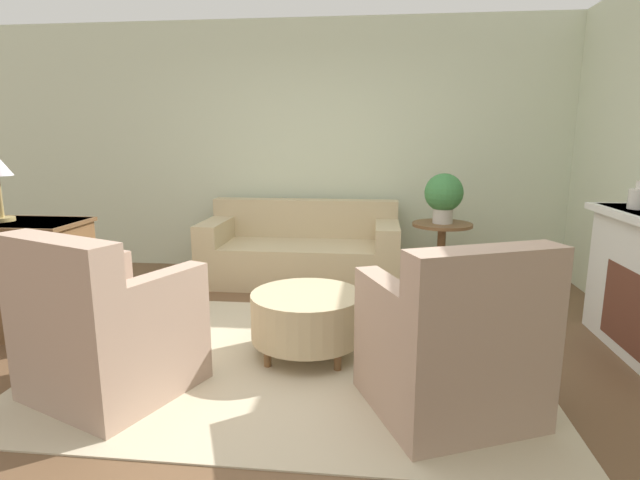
{
  "coord_description": "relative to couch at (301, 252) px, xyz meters",
  "views": [
    {
      "loc": [
        0.57,
        -3.18,
        1.53
      ],
      "look_at": [
        0.15,
        0.55,
        0.75
      ],
      "focal_mm": 28.0,
      "sensor_mm": 36.0,
      "label": 1
    }
  ],
  "objects": [
    {
      "name": "ground_plane",
      "position": [
        0.21,
        -1.99,
        -0.31
      ],
      "size": [
        16.0,
        16.0,
        0.0
      ],
      "primitive_type": "plane",
      "color": "brown"
    },
    {
      "name": "ottoman_table",
      "position": [
        0.32,
        -1.86,
        -0.02
      ],
      "size": [
        0.79,
        0.79,
        0.45
      ],
      "color": "#C6B289",
      "rests_on": "rug"
    },
    {
      "name": "armchair_left",
      "position": [
        -0.8,
        -2.54,
        0.08
      ],
      "size": [
        1.07,
        1.06,
        1.0
      ],
      "color": "tan",
      "rests_on": "rug"
    },
    {
      "name": "dresser",
      "position": [
        -2.06,
        -1.69,
        0.15
      ],
      "size": [
        1.2,
        0.57,
        0.89
      ],
      "color": "brown",
      "rests_on": "ground_plane"
    },
    {
      "name": "couch",
      "position": [
        0.0,
        0.0,
        0.0
      ],
      "size": [
        2.05,
        0.92,
        0.85
      ],
      "color": "#C6B289",
      "rests_on": "ground_plane"
    },
    {
      "name": "potted_plant_on_side_table",
      "position": [
        1.44,
        -0.25,
        0.67
      ],
      "size": [
        0.37,
        0.37,
        0.49
      ],
      "color": "beige",
      "rests_on": "side_table"
    },
    {
      "name": "wall_back",
      "position": [
        0.21,
        0.6,
        1.09
      ],
      "size": [
        9.05,
        0.12,
        2.8
      ],
      "color": "beige",
      "rests_on": "ground_plane"
    },
    {
      "name": "side_table",
      "position": [
        1.44,
        -0.25,
        0.17
      ],
      "size": [
        0.58,
        0.58,
        0.7
      ],
      "color": "brown",
      "rests_on": "ground_plane"
    },
    {
      "name": "armchair_right",
      "position": [
        1.22,
        -2.54,
        0.08
      ],
      "size": [
        1.07,
        1.06,
        1.0
      ],
      "color": "tan",
      "rests_on": "rug"
    },
    {
      "name": "vase_mantel_near",
      "position": [
        2.68,
        -1.34,
        0.78
      ],
      "size": [
        0.15,
        0.15,
        0.2
      ],
      "color": "silver",
      "rests_on": "fireplace"
    },
    {
      "name": "rug",
      "position": [
        0.21,
        -1.99,
        -0.3
      ],
      "size": [
        3.3,
        2.33,
        0.01
      ],
      "color": "beige",
      "rests_on": "ground_plane"
    }
  ]
}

